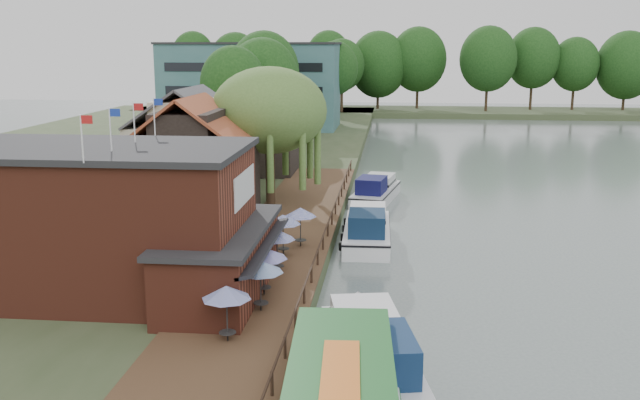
{
  "coord_description": "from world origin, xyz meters",
  "views": [
    {
      "loc": [
        -1.33,
        -33.34,
        13.0
      ],
      "look_at": [
        -6.0,
        12.0,
        3.0
      ],
      "focal_mm": 40.0,
      "sensor_mm": 36.0,
      "label": 1
    }
  ],
  "objects_px": {
    "umbrella_2": "(264,271)",
    "umbrella_4": "(283,235)",
    "umbrella_0": "(227,314)",
    "umbrella_1": "(261,286)",
    "hotel_block": "(252,85)",
    "cottage_c": "(259,128)",
    "cruiser_2": "(376,187)",
    "willow": "(270,137)",
    "umbrella_5": "(301,227)",
    "cruiser_1": "(367,224)",
    "cottage_a": "(193,159)",
    "umbrella_3": "(277,251)",
    "pub": "(128,220)",
    "cottage_b": "(191,140)",
    "cruiser_0": "(371,346)"
  },
  "relations": [
    {
      "from": "umbrella_2",
      "to": "umbrella_4",
      "type": "relative_size",
      "value": 1.0
    },
    {
      "from": "umbrella_0",
      "to": "umbrella_1",
      "type": "relative_size",
      "value": 1.0
    },
    {
      "from": "hotel_block",
      "to": "umbrella_2",
      "type": "distance_m",
      "value": 72.64
    },
    {
      "from": "cottage_c",
      "to": "cruiser_2",
      "type": "relative_size",
      "value": 0.88
    },
    {
      "from": "cottage_c",
      "to": "umbrella_4",
      "type": "bearing_deg",
      "value": -76.56
    },
    {
      "from": "cottage_c",
      "to": "umbrella_2",
      "type": "relative_size",
      "value": 3.58
    },
    {
      "from": "hotel_block",
      "to": "willow",
      "type": "xyz_separation_m",
      "value": [
        11.5,
        -51.0,
        -0.94
      ]
    },
    {
      "from": "umbrella_2",
      "to": "umbrella_4",
      "type": "height_order",
      "value": "same"
    },
    {
      "from": "umbrella_5",
      "to": "umbrella_2",
      "type": "bearing_deg",
      "value": -94.43
    },
    {
      "from": "cruiser_1",
      "to": "cruiser_2",
      "type": "distance_m",
      "value": 13.13
    },
    {
      "from": "hotel_block",
      "to": "umbrella_4",
      "type": "height_order",
      "value": "hotel_block"
    },
    {
      "from": "cottage_c",
      "to": "willow",
      "type": "distance_m",
      "value": 14.46
    },
    {
      "from": "cottage_a",
      "to": "umbrella_3",
      "type": "relative_size",
      "value": 3.62
    },
    {
      "from": "umbrella_0",
      "to": "cruiser_2",
      "type": "xyz_separation_m",
      "value": [
        5.22,
        32.4,
        -1.12
      ]
    },
    {
      "from": "pub",
      "to": "hotel_block",
      "type": "distance_m",
      "value": 71.49
    },
    {
      "from": "hotel_block",
      "to": "willow",
      "type": "distance_m",
      "value": 52.29
    },
    {
      "from": "cruiser_2",
      "to": "cruiser_1",
      "type": "bearing_deg",
      "value": -80.71
    },
    {
      "from": "umbrella_3",
      "to": "cottage_b",
      "type": "bearing_deg",
      "value": 116.42
    },
    {
      "from": "umbrella_2",
      "to": "cruiser_1",
      "type": "xyz_separation_m",
      "value": [
        4.49,
        13.67,
        -1.02
      ]
    },
    {
      "from": "cottage_c",
      "to": "umbrella_3",
      "type": "distance_m",
      "value": 31.41
    },
    {
      "from": "umbrella_2",
      "to": "umbrella_5",
      "type": "bearing_deg",
      "value": 85.57
    },
    {
      "from": "willow",
      "to": "umbrella_0",
      "type": "bearing_deg",
      "value": -84.18
    },
    {
      "from": "umbrella_4",
      "to": "umbrella_0",
      "type": "bearing_deg",
      "value": -91.89
    },
    {
      "from": "cottage_b",
      "to": "cottage_c",
      "type": "relative_size",
      "value": 1.13
    },
    {
      "from": "cottage_b",
      "to": "cruiser_1",
      "type": "distance_m",
      "value": 19.28
    },
    {
      "from": "cottage_b",
      "to": "cruiser_0",
      "type": "xyz_separation_m",
      "value": [
        15.99,
        -31.03,
        -3.91
      ]
    },
    {
      "from": "hotel_block",
      "to": "cruiser_1",
      "type": "distance_m",
      "value": 60.7
    },
    {
      "from": "umbrella_5",
      "to": "cruiser_0",
      "type": "distance_m",
      "value": 15.43
    },
    {
      "from": "willow",
      "to": "umbrella_4",
      "type": "relative_size",
      "value": 4.39
    },
    {
      "from": "umbrella_0",
      "to": "umbrella_3",
      "type": "distance_m",
      "value": 9.07
    },
    {
      "from": "umbrella_2",
      "to": "umbrella_3",
      "type": "distance_m",
      "value": 3.45
    },
    {
      "from": "umbrella_3",
      "to": "cruiser_2",
      "type": "height_order",
      "value": "umbrella_3"
    },
    {
      "from": "pub",
      "to": "umbrella_1",
      "type": "xyz_separation_m",
      "value": [
        6.84,
        -2.09,
        -2.36
      ]
    },
    {
      "from": "cottage_a",
      "to": "cruiser_1",
      "type": "xyz_separation_m",
      "value": [
        12.09,
        -1.32,
        -3.98
      ]
    },
    {
      "from": "cottage_a",
      "to": "umbrella_4",
      "type": "bearing_deg",
      "value": -47.69
    },
    {
      "from": "cottage_b",
      "to": "umbrella_3",
      "type": "height_order",
      "value": "cottage_b"
    },
    {
      "from": "umbrella_4",
      "to": "umbrella_5",
      "type": "xyz_separation_m",
      "value": [
        0.76,
        1.89,
        0.0
      ]
    },
    {
      "from": "cruiser_0",
      "to": "cruiser_1",
      "type": "height_order",
      "value": "cruiser_0"
    },
    {
      "from": "cottage_b",
      "to": "umbrella_0",
      "type": "height_order",
      "value": "cottage_b"
    },
    {
      "from": "willow",
      "to": "cottage_c",
      "type": "bearing_deg",
      "value": 104.04
    },
    {
      "from": "umbrella_3",
      "to": "pub",
      "type": "bearing_deg",
      "value": -152.71
    },
    {
      "from": "willow",
      "to": "umbrella_2",
      "type": "distance_m",
      "value": 20.61
    },
    {
      "from": "willow",
      "to": "umbrella_0",
      "type": "relative_size",
      "value": 4.39
    },
    {
      "from": "cottage_b",
      "to": "umbrella_0",
      "type": "distance_m",
      "value": 32.36
    },
    {
      "from": "pub",
      "to": "cruiser_0",
      "type": "distance_m",
      "value": 13.82
    },
    {
      "from": "umbrella_1",
      "to": "umbrella_3",
      "type": "relative_size",
      "value": 1.0
    },
    {
      "from": "umbrella_3",
      "to": "cruiser_1",
      "type": "height_order",
      "value": "umbrella_3"
    },
    {
      "from": "umbrella_3",
      "to": "cruiser_0",
      "type": "distance_m",
      "value": 10.9
    },
    {
      "from": "umbrella_1",
      "to": "umbrella_3",
      "type": "bearing_deg",
      "value": 91.47
    },
    {
      "from": "umbrella_0",
      "to": "cruiser_1",
      "type": "relative_size",
      "value": 0.23
    }
  ]
}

